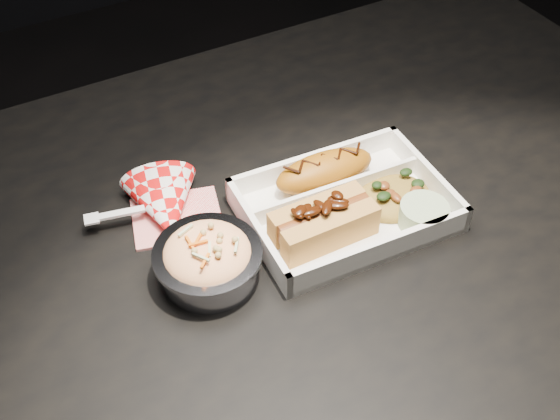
% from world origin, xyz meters
% --- Properties ---
extents(dining_table, '(1.20, 0.80, 0.75)m').
position_xyz_m(dining_table, '(0.00, 0.00, 0.66)').
color(dining_table, black).
rests_on(dining_table, ground).
extents(food_tray, '(0.26, 0.19, 0.04)m').
position_xyz_m(food_tray, '(0.03, -0.03, 0.76)').
color(food_tray, white).
rests_on(food_tray, dining_table).
extents(fried_pastry, '(0.14, 0.06, 0.04)m').
position_xyz_m(fried_pastry, '(0.03, 0.02, 0.78)').
color(fried_pastry, '#A25D10').
rests_on(fried_pastry, food_tray).
extents(hotdog, '(0.12, 0.06, 0.06)m').
position_xyz_m(hotdog, '(-0.02, -0.06, 0.78)').
color(hotdog, '#BF8741').
rests_on(hotdog, food_tray).
extents(fried_rice_mound, '(0.10, 0.09, 0.03)m').
position_xyz_m(fried_rice_mound, '(0.09, -0.05, 0.77)').
color(fried_rice_mound, '#A57F30').
rests_on(fried_rice_mound, food_tray).
extents(cupcake_liner, '(0.06, 0.06, 0.03)m').
position_xyz_m(cupcake_liner, '(0.10, -0.10, 0.77)').
color(cupcake_liner, '#A4BA8D').
rests_on(cupcake_liner, food_tray).
extents(foil_coleslaw_cup, '(0.13, 0.13, 0.07)m').
position_xyz_m(foil_coleslaw_cup, '(-0.17, -0.04, 0.78)').
color(foil_coleslaw_cup, silver).
rests_on(foil_coleslaw_cup, dining_table).
extents(napkin_fork, '(0.17, 0.13, 0.10)m').
position_xyz_m(napkin_fork, '(-0.17, 0.07, 0.77)').
color(napkin_fork, red).
rests_on(napkin_fork, dining_table).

